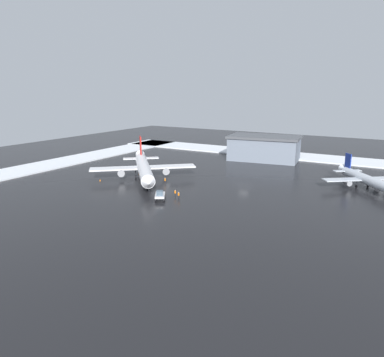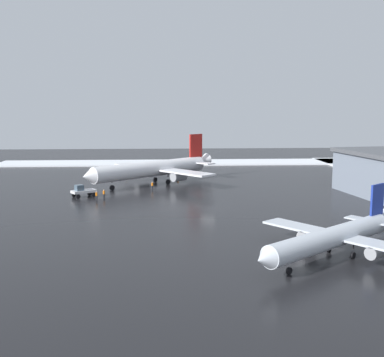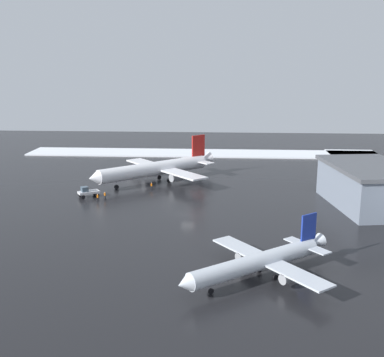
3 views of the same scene
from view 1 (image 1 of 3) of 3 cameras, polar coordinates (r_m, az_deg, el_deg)
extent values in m
plane|color=black|center=(102.15, 7.86, -0.95)|extent=(240.00, 240.00, 0.00)
cube|color=white|center=(148.53, 15.44, 3.33)|extent=(152.00, 16.00, 0.42)
cube|color=white|center=(141.41, -18.00, 2.65)|extent=(14.00, 116.00, 0.42)
cylinder|color=white|center=(105.27, -7.33, 1.49)|extent=(22.87, 25.18, 3.47)
cone|color=white|center=(89.23, -6.64, -0.69)|extent=(4.09, 4.01, 3.29)
cone|color=white|center=(121.54, -7.86, 3.40)|extent=(4.62, 4.68, 3.37)
cube|color=white|center=(109.11, -3.05, 1.85)|extent=(12.89, 12.14, 0.37)
cylinder|color=gray|center=(108.58, -4.07, 1.23)|extent=(3.82, 3.95, 2.04)
cube|color=white|center=(108.18, -11.85, 1.47)|extent=(12.89, 12.14, 0.37)
cylinder|color=gray|center=(107.87, -10.75, 0.94)|extent=(3.82, 3.95, 2.04)
cube|color=red|center=(118.52, -7.85, 4.99)|extent=(2.98, 3.29, 5.71)
cube|color=white|center=(119.17, -6.31, 3.14)|extent=(5.42, 5.23, 0.24)
cube|color=white|center=(118.85, -9.26, 3.02)|extent=(5.42, 5.23, 0.24)
cylinder|color=black|center=(95.22, -6.88, -0.73)|extent=(0.24, 0.24, 0.71)
cylinder|color=black|center=(95.59, -6.86, -1.59)|extent=(1.01, 1.08, 1.12)
cylinder|color=black|center=(108.73, -6.23, 1.09)|extent=(0.24, 0.24, 0.71)
cylinder|color=black|center=(109.06, -6.22, 0.33)|extent=(1.01, 1.08, 1.12)
cylinder|color=black|center=(108.48, -8.60, 0.99)|extent=(0.24, 0.24, 0.71)
cylinder|color=black|center=(108.81, -8.57, 0.23)|extent=(1.01, 1.08, 1.12)
cylinder|color=silver|center=(105.72, 25.22, -0.23)|extent=(15.32, 18.70, 2.47)
cone|color=silver|center=(115.57, 22.14, 1.38)|extent=(3.25, 3.33, 2.40)
cube|color=silver|center=(110.79, 27.22, 0.02)|extent=(9.41, 8.31, 0.26)
cylinder|color=gray|center=(109.84, 26.66, -0.41)|extent=(2.66, 2.84, 1.45)
cube|color=silver|center=(104.56, 21.82, -0.17)|extent=(9.41, 8.31, 0.26)
cylinder|color=gray|center=(105.12, 22.57, -0.57)|extent=(2.66, 2.84, 1.45)
cube|color=navy|center=(113.60, 22.68, 2.51)|extent=(1.99, 2.45, 4.06)
cube|color=silver|center=(115.09, 23.53, 1.12)|extent=(3.91, 3.63, 0.17)
cube|color=silver|center=(112.94, 21.63, 1.08)|extent=(3.91, 3.63, 0.17)
cylinder|color=black|center=(108.59, 25.27, -0.49)|extent=(0.17, 0.17, 0.51)
cylinder|color=black|center=(108.83, 25.21, -1.03)|extent=(0.69, 0.79, 0.80)
cylinder|color=black|center=(106.92, 23.82, -0.55)|extent=(0.17, 0.17, 0.51)
cylinder|color=black|center=(107.16, 23.77, -1.09)|extent=(0.69, 0.79, 0.80)
cube|color=silver|center=(87.60, -4.90, -2.55)|extent=(4.32, 5.06, 0.50)
cube|color=#3F5160|center=(86.50, -4.94, -2.21)|extent=(2.02, 1.99, 1.10)
cylinder|color=black|center=(86.21, -4.29, -3.29)|extent=(0.75, 0.93, 0.90)
cylinder|color=black|center=(86.32, -5.60, -3.30)|extent=(0.75, 0.93, 0.90)
cylinder|color=black|center=(89.29, -4.20, -2.69)|extent=(0.75, 0.93, 0.90)
cylinder|color=black|center=(89.40, -5.47, -2.70)|extent=(0.75, 0.93, 0.90)
cylinder|color=black|center=(102.23, -4.08, -0.60)|extent=(0.16, 0.16, 0.85)
cylinder|color=black|center=(102.39, -4.15, -0.58)|extent=(0.16, 0.16, 0.85)
cylinder|color=orange|center=(102.14, -4.12, -0.19)|extent=(0.36, 0.36, 0.62)
sphere|color=tan|center=(102.03, -4.13, 0.04)|extent=(0.24, 0.24, 0.24)
cylinder|color=black|center=(90.07, -2.55, -2.54)|extent=(0.16, 0.16, 0.85)
cylinder|color=black|center=(90.23, -2.61, -2.51)|extent=(0.16, 0.16, 0.85)
cylinder|color=orange|center=(89.95, -2.58, -2.08)|extent=(0.36, 0.36, 0.62)
sphere|color=tan|center=(89.83, -2.59, -1.81)|extent=(0.24, 0.24, 0.24)
cylinder|color=black|center=(88.22, -2.08, -2.89)|extent=(0.16, 0.16, 0.85)
cylinder|color=black|center=(88.39, -2.02, -2.85)|extent=(0.16, 0.16, 0.85)
cylinder|color=orange|center=(88.10, -2.06, -2.41)|extent=(0.36, 0.36, 0.62)
sphere|color=tan|center=(87.98, -2.06, -2.14)|extent=(0.24, 0.24, 0.24)
cube|color=slate|center=(138.23, 10.94, 4.43)|extent=(25.73, 17.23, 8.00)
cube|color=#4C4F54|center=(137.61, 11.02, 6.24)|extent=(26.86, 18.36, 0.80)
cone|color=orange|center=(114.30, -8.09, 0.74)|extent=(0.36, 0.36, 0.55)
cone|color=orange|center=(112.52, -6.63, 0.58)|extent=(0.36, 0.36, 0.55)
cone|color=orange|center=(108.25, -13.83, -0.25)|extent=(0.36, 0.36, 0.55)
camera|label=2|loc=(94.89, 57.85, 2.34)|focal=45.00mm
camera|label=3|loc=(111.55, 60.19, 8.64)|focal=45.00mm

